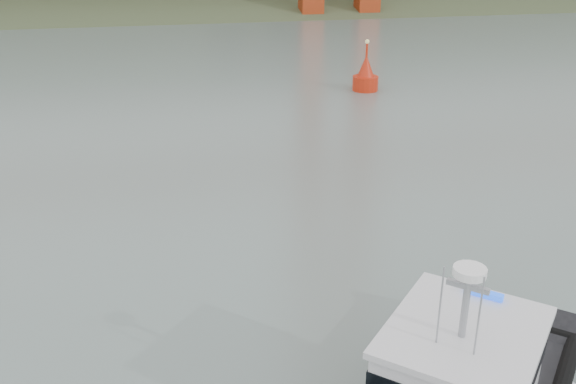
{
  "coord_description": "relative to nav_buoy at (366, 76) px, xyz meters",
  "views": [
    {
      "loc": [
        -2.95,
        -13.25,
        12.51
      ],
      "look_at": [
        1.7,
        9.87,
        2.4
      ],
      "focal_mm": 40.0,
      "sensor_mm": 36.0,
      "label": 1
    }
  ],
  "objects": [
    {
      "name": "nav_buoy",
      "position": [
        0.0,
        0.0,
        0.0
      ],
      "size": [
        2.01,
        2.01,
        4.18
      ],
      "color": "#B2210C",
      "rests_on": "ground"
    }
  ]
}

